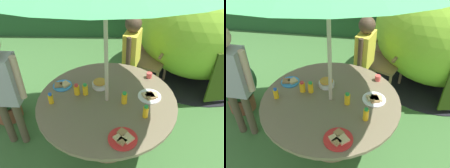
# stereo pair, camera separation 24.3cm
# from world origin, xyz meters

# --- Properties ---
(ground_plane) EXTENTS (10.00, 10.00, 0.02)m
(ground_plane) POSITION_xyz_m (0.00, 0.00, -0.01)
(ground_plane) COLOR #3D6B33
(garden_table) EXTENTS (1.39, 1.39, 0.69)m
(garden_table) POSITION_xyz_m (0.00, 0.00, 0.55)
(garden_table) COLOR tan
(garden_table) RESTS_ON ground_plane
(wooden_chair) EXTENTS (0.64, 0.65, 0.90)m
(wooden_chair) POSITION_xyz_m (0.60, 1.27, 0.51)
(wooden_chair) COLOR brown
(wooden_chair) RESTS_ON ground_plane
(dome_tent) EXTENTS (2.35, 2.35, 1.67)m
(dome_tent) POSITION_xyz_m (1.38, 1.64, 0.83)
(dome_tent) COLOR #8CC633
(dome_tent) RESTS_ON ground_plane
(potted_plant) EXTENTS (0.52, 0.52, 0.70)m
(potted_plant) POSITION_xyz_m (-1.31, 0.43, 0.39)
(potted_plant) COLOR brown
(potted_plant) RESTS_ON ground_plane
(child_in_yellow_shirt) EXTENTS (0.26, 0.40, 1.21)m
(child_in_yellow_shirt) POSITION_xyz_m (0.29, 0.91, 0.77)
(child_in_yellow_shirt) COLOR #3F3F47
(child_in_yellow_shirt) RESTS_ON ground_plane
(snack_bowl) EXTENTS (0.17, 0.17, 0.08)m
(snack_bowl) POSITION_xyz_m (-0.08, 0.21, 0.73)
(snack_bowl) COLOR white
(snack_bowl) RESTS_ON garden_table
(plate_near_right) EXTENTS (0.25, 0.25, 0.03)m
(plate_near_right) POSITION_xyz_m (0.15, -0.49, 0.70)
(plate_near_right) COLOR red
(plate_near_right) RESTS_ON garden_table
(plate_far_left) EXTENTS (0.20, 0.20, 0.03)m
(plate_far_left) POSITION_xyz_m (-0.49, 0.21, 0.70)
(plate_far_left) COLOR #338CD8
(plate_far_left) RESTS_ON garden_table
(plate_mid_left) EXTENTS (0.24, 0.24, 0.03)m
(plate_mid_left) POSITION_xyz_m (0.43, 0.05, 0.70)
(plate_mid_left) COLOR white
(plate_mid_left) RESTS_ON garden_table
(juice_bottle_near_left) EXTENTS (0.06, 0.06, 0.13)m
(juice_bottle_near_left) POSITION_xyz_m (-0.22, 0.09, 0.75)
(juice_bottle_near_left) COLOR yellow
(juice_bottle_near_left) RESTS_ON garden_table
(juice_bottle_far_right) EXTENTS (0.06, 0.06, 0.12)m
(juice_bottle_far_right) POSITION_xyz_m (-0.31, 0.08, 0.74)
(juice_bottle_far_right) COLOR yellow
(juice_bottle_far_right) RESTS_ON garden_table
(juice_bottle_center_front) EXTENTS (0.05, 0.05, 0.12)m
(juice_bottle_center_front) POSITION_xyz_m (-0.54, -0.06, 0.74)
(juice_bottle_center_front) COLOR yellow
(juice_bottle_center_front) RESTS_ON garden_table
(juice_bottle_center_back) EXTENTS (0.06, 0.06, 0.13)m
(juice_bottle_center_back) POSITION_xyz_m (0.17, -0.04, 0.75)
(juice_bottle_center_back) COLOR yellow
(juice_bottle_center_back) RESTS_ON garden_table
(juice_bottle_mid_right) EXTENTS (0.05, 0.05, 0.13)m
(juice_bottle_mid_right) POSITION_xyz_m (0.36, -0.23, 0.75)
(juice_bottle_mid_right) COLOR yellow
(juice_bottle_mid_right) RESTS_ON garden_table
(cup_near) EXTENTS (0.06, 0.06, 0.06)m
(cup_near) POSITION_xyz_m (0.46, 0.39, 0.72)
(cup_near) COLOR #E04C47
(cup_near) RESTS_ON garden_table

